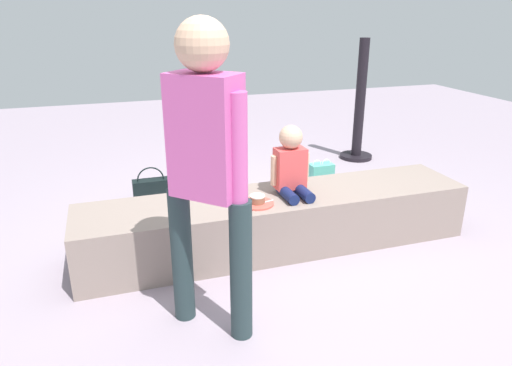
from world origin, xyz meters
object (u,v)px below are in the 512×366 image
(gift_bag, at_px, (321,181))
(water_bottle_near_gift, at_px, (159,211))
(handbag_black_leather, at_px, (152,190))
(adult_standing, at_px, (206,157))
(cake_box_white, at_px, (213,213))
(child_seated, at_px, (291,165))
(cake_plate, at_px, (257,201))

(gift_bag, distance_m, water_bottle_near_gift, 1.45)
(handbag_black_leather, bearing_deg, adult_standing, -86.20)
(gift_bag, relative_size, cake_box_white, 1.22)
(cake_box_white, bearing_deg, child_seated, -52.54)
(adult_standing, height_order, cake_plate, adult_standing)
(gift_bag, distance_m, handbag_black_leather, 1.50)
(child_seated, xyz_separation_m, cake_box_white, (-0.44, 0.57, -0.55))
(child_seated, xyz_separation_m, gift_bag, (0.59, 0.72, -0.44))
(adult_standing, xyz_separation_m, cake_box_white, (0.31, 1.31, -0.90))
(cake_box_white, xyz_separation_m, handbag_black_leather, (-0.43, 0.54, 0.05))
(gift_bag, bearing_deg, child_seated, -129.26)
(gift_bag, height_order, handbag_black_leather, gift_bag)
(cake_plate, xyz_separation_m, gift_bag, (0.87, 0.83, -0.25))
(adult_standing, height_order, handbag_black_leather, adult_standing)
(cake_box_white, height_order, handbag_black_leather, handbag_black_leather)
(child_seated, height_order, cake_plate, child_seated)
(gift_bag, bearing_deg, handbag_black_leather, 165.03)
(gift_bag, height_order, cake_box_white, gift_bag)
(child_seated, height_order, water_bottle_near_gift, child_seated)
(cake_plate, bearing_deg, adult_standing, -126.40)
(cake_box_white, distance_m, handbag_black_leather, 0.69)
(child_seated, xyz_separation_m, adult_standing, (-0.74, -0.74, 0.35))
(cake_plate, xyz_separation_m, water_bottle_near_gift, (-0.58, 0.79, -0.33))
(cake_plate, bearing_deg, gift_bag, 43.83)
(cake_plate, height_order, gift_bag, cake_plate)
(cake_plate, bearing_deg, child_seated, 22.16)
(cake_plate, relative_size, cake_box_white, 0.75)
(cake_plate, distance_m, gift_bag, 1.23)
(child_seated, xyz_separation_m, handbag_black_leather, (-0.86, 1.11, -0.50))
(child_seated, height_order, gift_bag, child_seated)
(gift_bag, xyz_separation_m, water_bottle_near_gift, (-1.45, -0.05, -0.07))
(adult_standing, relative_size, handbag_black_leather, 4.92)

